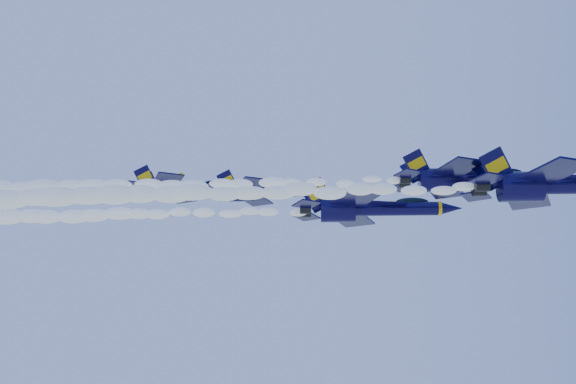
{
  "coord_description": "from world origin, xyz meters",
  "views": [
    {
      "loc": [
        -7.86,
        -80.04,
        127.56
      ],
      "look_at": [
        -10.62,
        3.48,
        154.98
      ],
      "focal_mm": 45.0,
      "sensor_mm": 36.0,
      "label": 1
    }
  ],
  "objects_px": {
    "jet_second": "(467,179)",
    "jet_third": "(370,208)",
    "jet_fourth": "(265,192)",
    "jet_fifth": "(185,188)",
    "jet_lead": "(560,185)"
  },
  "relations": [
    {
      "from": "jet_lead",
      "to": "jet_fifth",
      "type": "bearing_deg",
      "value": 145.24
    },
    {
      "from": "jet_second",
      "to": "jet_fifth",
      "type": "xyz_separation_m",
      "value": [
        -35.23,
        23.92,
        7.3
      ]
    },
    {
      "from": "jet_second",
      "to": "jet_fourth",
      "type": "xyz_separation_m",
      "value": [
        -23.16,
        17.42,
        4.49
      ]
    },
    {
      "from": "jet_third",
      "to": "jet_lead",
      "type": "bearing_deg",
      "value": -40.94
    },
    {
      "from": "jet_lead",
      "to": "jet_second",
      "type": "xyz_separation_m",
      "value": [
        -7.81,
        5.95,
        2.83
      ]
    },
    {
      "from": "jet_second",
      "to": "jet_fourth",
      "type": "relative_size",
      "value": 1.09
    },
    {
      "from": "jet_lead",
      "to": "jet_fifth",
      "type": "xyz_separation_m",
      "value": [
        -43.05,
        29.88,
        10.13
      ]
    },
    {
      "from": "jet_lead",
      "to": "jet_third",
      "type": "relative_size",
      "value": 1.0
    },
    {
      "from": "jet_lead",
      "to": "jet_fourth",
      "type": "bearing_deg",
      "value": 142.96
    },
    {
      "from": "jet_fourth",
      "to": "jet_second",
      "type": "bearing_deg",
      "value": -36.95
    },
    {
      "from": "jet_lead",
      "to": "jet_third",
      "type": "distance_m",
      "value": 23.41
    },
    {
      "from": "jet_second",
      "to": "jet_third",
      "type": "xyz_separation_m",
      "value": [
        -9.78,
        9.31,
        -0.46
      ]
    },
    {
      "from": "jet_lead",
      "to": "jet_third",
      "type": "bearing_deg",
      "value": 139.06
    },
    {
      "from": "jet_second",
      "to": "jet_third",
      "type": "bearing_deg",
      "value": 136.42
    },
    {
      "from": "jet_second",
      "to": "jet_fourth",
      "type": "distance_m",
      "value": 29.32
    }
  ]
}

